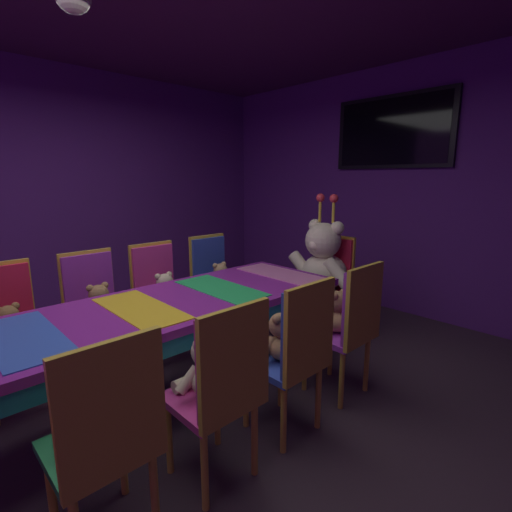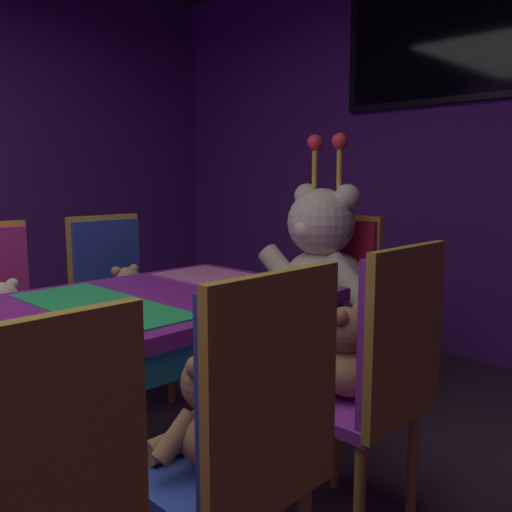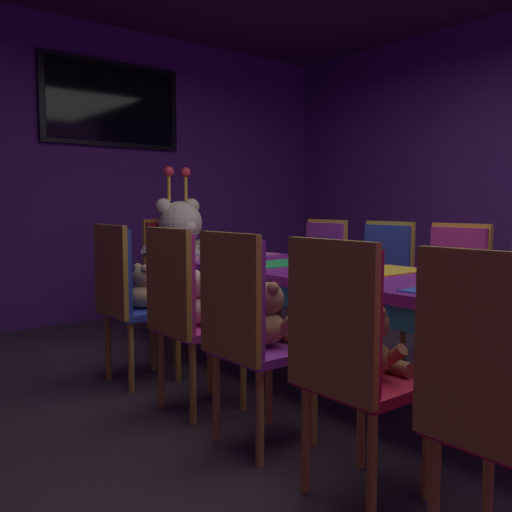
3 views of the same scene
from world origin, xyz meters
name	(u,v)px [view 1 (image 1 of 3)]	position (x,y,z in m)	size (l,w,h in m)	color
ground_plane	(147,413)	(0.00, 0.00, 0.00)	(7.90, 7.90, 0.00)	#3F2D38
wall_back	(392,191)	(0.00, 3.20, 1.40)	(5.20, 0.12, 2.80)	#59267F
wall_left	(24,192)	(-2.60, 0.00, 1.40)	(0.12, 6.40, 2.80)	#59267F
banquet_table	(141,321)	(0.00, 0.00, 0.66)	(0.90, 3.03, 0.75)	purple
chair_left_1	(5,319)	(-0.82, -0.60, 0.60)	(0.42, 0.41, 0.98)	red
teddy_left_1	(10,328)	(-0.68, -0.60, 0.58)	(0.23, 0.29, 0.28)	olive
chair_left_2	(93,300)	(-0.82, 0.00, 0.60)	(0.42, 0.41, 0.98)	purple
teddy_left_2	(100,306)	(-0.68, 0.00, 0.59)	(0.25, 0.32, 0.30)	#9E7247
chair_left_3	(157,287)	(-0.81, 0.56, 0.60)	(0.42, 0.41, 0.98)	#CC338C
teddy_left_3	(166,292)	(-0.66, 0.56, 0.58)	(0.24, 0.31, 0.29)	beige
chair_left_4	(212,274)	(-0.83, 1.19, 0.60)	(0.42, 0.41, 0.98)	#2D47B2
teddy_left_4	(221,279)	(-0.69, 1.19, 0.58)	(0.23, 0.30, 0.28)	tan
chair_right_1	(107,428)	(0.81, -0.55, 0.60)	(0.42, 0.41, 0.98)	#268C4C
teddy_right_1	(94,415)	(0.66, -0.55, 0.58)	(0.24, 0.30, 0.29)	brown
chair_right_2	(225,380)	(0.84, 0.01, 0.60)	(0.42, 0.41, 0.98)	#CC338C
teddy_right_2	(207,369)	(0.69, 0.01, 0.60)	(0.27, 0.35, 0.33)	beige
chair_right_3	(299,345)	(0.84, 0.56, 0.60)	(0.42, 0.41, 0.98)	#2D47B2
teddy_right_3	(280,339)	(0.69, 0.56, 0.59)	(0.25, 0.32, 0.30)	#9E7247
chair_right_4	(353,319)	(0.82, 1.16, 0.60)	(0.42, 0.41, 0.98)	purple
teddy_right_4	(335,314)	(0.67, 1.16, 0.59)	(0.26, 0.33, 0.31)	#9E7247
throne_chair	(332,274)	(0.00, 2.06, 0.60)	(0.41, 0.42, 0.98)	red
king_teddy_bear	(322,261)	(0.00, 1.89, 0.76)	(0.73, 0.57, 0.94)	beige
wall_tv	(392,132)	(0.00, 3.11, 2.05)	(1.37, 0.06, 0.79)	black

